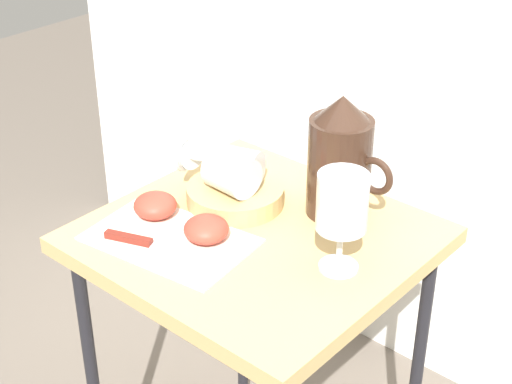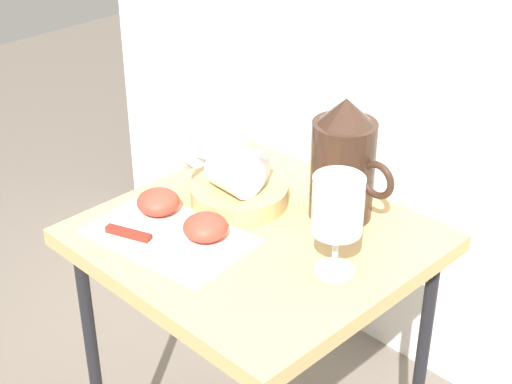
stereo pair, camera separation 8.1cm
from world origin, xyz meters
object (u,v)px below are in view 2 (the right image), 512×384
Objects in this scene: wine_glass_tipped_far at (238,165)px; apple_half_right at (205,227)px; pitcher at (343,169)px; knife at (147,239)px; table at (256,265)px; wine_glass_tipped_near at (233,171)px; wine_glass_upright at (338,210)px; basket_tray at (239,194)px; apple_half_left at (158,202)px.

apple_half_right is at bearing -66.03° from wine_glass_tipped_far.
pitcher is 0.35m from knife.
wine_glass_tipped_far is (-0.10, 0.06, 0.14)m from table.
apple_half_right is (-0.11, -0.22, -0.07)m from pitcher.
wine_glass_tipped_near reaches higher than knife.
wine_glass_tipped_near is at bearing 85.48° from knife.
wine_glass_tipped_near reaches higher than wine_glass_tipped_far.
wine_glass_upright is (0.17, 0.01, 0.18)m from table.
wine_glass_tipped_near is 0.03m from wine_glass_tipped_far.
wine_glass_tipped_near is (0.00, -0.02, 0.05)m from basket_tray.
pitcher is at bearing 28.08° from wine_glass_tipped_far.
wine_glass_upright is 0.24m from apple_half_right.
wine_glass_tipped_far is (-0.01, 0.01, 0.05)m from basket_tray.
knife is (0.06, -0.07, -0.02)m from apple_half_left.
pitcher reaches higher than apple_half_left.
wine_glass_upright is 1.04× the size of wine_glass_tipped_far.
basket_tray is 0.28m from wine_glass_upright.
apple_half_left reaches higher than basket_tray.
pitcher reaches higher than basket_tray.
pitcher is 1.50× the size of wine_glass_tipped_near.
table is at bearing -29.45° from wine_glass_tipped_far.
wine_glass_upright is at bearing -53.47° from pitcher.
apple_half_left is at bearing -114.35° from wine_glass_tipped_far.
wine_glass_tipped_far reaches higher than apple_half_left.
apple_half_right is (0.12, 0.00, 0.00)m from apple_half_left.
apple_half_right reaches higher than basket_tray.
apple_half_left is (-0.33, -0.09, -0.09)m from wine_glass_upright.
wine_glass_upright is (0.26, -0.04, 0.10)m from basket_tray.
apple_half_right is at bearing -120.30° from table.
wine_glass_upright reaches higher than table.
apple_half_left is at bearing -119.34° from basket_tray.
basket_tray reaches higher than table.
wine_glass_tipped_far is at bearing 118.08° from wine_glass_tipped_near.
wine_glass_tipped_near is at bearing -143.52° from pitcher.
pitcher is at bearing 36.48° from wine_glass_tipped_near.
wine_glass_tipped_near is at bearing 159.50° from table.
knife is at bearing -149.74° from wine_glass_upright.
apple_half_left is (-0.23, -0.23, -0.07)m from pitcher.
wine_glass_upright is 0.26m from wine_glass_tipped_near.
wine_glass_tipped_near is 0.13m from apple_half_right.
table is 0.20m from knife.
wine_glass_upright is at bearing -10.65° from wine_glass_tipped_far.
knife is at bearing -128.73° from apple_half_right.
apple_half_right reaches higher than table.
knife reaches higher than table.
apple_half_right is at bearing -115.76° from pitcher.
wine_glass_upright is 0.33m from knife.
wine_glass_upright is 2.22× the size of apple_half_left.
apple_half_right reaches higher than knife.
basket_tray is at bearing -37.66° from wine_glass_tipped_far.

